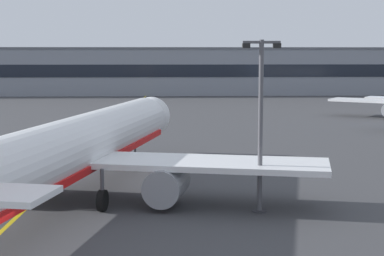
% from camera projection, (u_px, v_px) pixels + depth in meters
% --- Properties ---
extents(taxiway_centreline, '(8.19, 179.84, 0.01)m').
position_uv_depth(taxiway_centreline, '(80.00, 158.00, 55.86)').
color(taxiway_centreline, yellow).
rests_on(taxiway_centreline, ground).
extents(airliner_foreground, '(32.26, 41.07, 11.65)m').
position_uv_depth(airliner_foreground, '(72.00, 150.00, 38.72)').
color(airliner_foreground, white).
rests_on(airliner_foreground, ground).
extents(apron_lamp_post, '(2.24, 0.90, 10.21)m').
position_uv_depth(apron_lamp_post, '(261.00, 122.00, 36.06)').
color(apron_lamp_post, '#515156').
rests_on(apron_lamp_post, ground).
extents(safety_cone_by_nose_gear, '(0.44, 0.44, 0.55)m').
position_uv_depth(safety_cone_by_nose_gear, '(112.00, 155.00, 55.84)').
color(safety_cone_by_nose_gear, orange).
rests_on(safety_cone_by_nose_gear, ground).
extents(terminal_building, '(142.27, 12.40, 10.87)m').
position_uv_depth(terminal_building, '(172.00, 71.00, 142.48)').
color(terminal_building, gray).
rests_on(terminal_building, ground).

